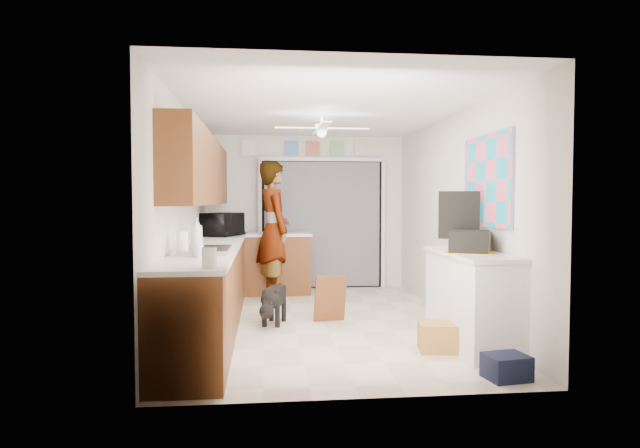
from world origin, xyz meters
name	(u,v)px	position (x,y,z in m)	size (l,w,h in m)	color
floor	(323,321)	(0.00, 0.00, 0.00)	(5.00, 5.00, 0.00)	beige
ceiling	(324,111)	(0.00, 0.00, 2.50)	(5.00, 5.00, 0.00)	white
wall_back	(307,212)	(0.00, 2.50, 1.25)	(3.20, 3.20, 0.00)	silver
wall_front	(362,228)	(0.00, -2.50, 1.25)	(3.20, 3.20, 0.00)	silver
wall_left	(186,218)	(-1.60, 0.00, 1.25)	(5.00, 5.00, 0.00)	silver
wall_right	(454,217)	(1.60, 0.00, 1.25)	(5.00, 5.00, 0.00)	silver
left_base_cabinets	(213,286)	(-1.30, 0.00, 0.45)	(0.60, 4.80, 0.90)	brown
left_countertop	(213,246)	(-1.29, 0.00, 0.92)	(0.62, 4.80, 0.04)	white
upper_cabinets	(202,171)	(-1.44, 0.20, 1.80)	(0.32, 4.00, 0.80)	brown
sink_basin	(204,251)	(-1.29, -1.00, 0.95)	(0.50, 0.76, 0.06)	silver
faucet	(184,241)	(-1.48, -1.00, 1.05)	(0.03, 0.03, 0.22)	silver
peninsula_base	(277,264)	(-0.50, 2.00, 0.45)	(1.00, 0.60, 0.90)	brown
peninsula_top	(277,234)	(-0.50, 2.00, 0.92)	(1.04, 0.64, 0.04)	white
back_opening_recess	(322,224)	(0.25, 2.47, 1.05)	(2.00, 0.06, 2.10)	black
curtain_panel	(322,224)	(0.25, 2.43, 1.05)	(1.90, 0.03, 2.05)	gray
door_trim_left	(260,225)	(-0.77, 2.44, 1.05)	(0.06, 0.04, 2.10)	white
door_trim_right	(383,224)	(1.27, 2.44, 1.05)	(0.06, 0.04, 2.10)	white
door_trim_head	(322,159)	(0.25, 2.44, 2.12)	(2.10, 0.04, 0.06)	white
header_frame_1	(292,148)	(-0.25, 2.47, 2.30)	(0.22, 0.02, 0.22)	#4D8CCF
header_frame_2	(313,148)	(0.10, 2.47, 2.30)	(0.22, 0.02, 0.22)	#C26048
header_frame_3	(337,149)	(0.50, 2.47, 2.30)	(0.22, 0.02, 0.22)	#6CBE74
header_frame_4	(361,149)	(0.90, 2.47, 2.30)	(0.22, 0.02, 0.22)	beige
route66_sign	(248,148)	(-0.95, 2.47, 2.30)	(0.22, 0.02, 0.26)	silver
right_counter_base	(471,301)	(1.35, -1.20, 0.45)	(0.50, 1.40, 0.90)	white
right_counter_top	(471,254)	(1.34, -1.20, 0.92)	(0.54, 1.44, 0.04)	white
abstract_painting	(487,181)	(1.58, -1.00, 1.65)	(0.03, 1.15, 0.95)	#FE5D80
ceiling_fan	(322,129)	(0.00, 0.20, 2.32)	(1.14, 1.14, 0.24)	white
microwave	(223,224)	(-1.29, 1.39, 1.10)	(0.60, 0.40, 0.33)	black
soap_bottle	(197,232)	(-1.41, -0.55, 1.11)	(0.13, 0.13, 0.34)	silver
cup	(205,252)	(-1.23, -1.41, 0.98)	(0.11, 0.11, 0.08)	white
jar_a	(209,258)	(-1.11, -2.25, 1.02)	(0.11, 0.11, 0.16)	silver
jar_b	(199,251)	(-1.28, -1.48, 1.00)	(0.08, 0.08, 0.12)	silver
paper_towel_roll	(182,244)	(-1.45, -1.29, 1.05)	(0.10, 0.10, 0.22)	white
suitcase	(469,241)	(1.32, -1.20, 1.04)	(0.37, 0.49, 0.21)	black
suitcase_rim	(469,252)	(1.32, -1.20, 0.93)	(0.44, 0.58, 0.02)	yellow
suitcase_lid	(459,215)	(1.32, -0.91, 1.29)	(0.42, 0.03, 0.50)	black
cardboard_box	(442,337)	(1.00, -1.35, 0.14)	(0.43, 0.33, 0.27)	#AC7836
navy_crate	(506,367)	(1.25, -2.20, 0.10)	(0.33, 0.27, 0.20)	black
cabinet_door_panel	(330,298)	(0.08, -0.03, 0.28)	(0.38, 0.03, 0.57)	brown
man	(274,230)	(-0.56, 1.55, 1.01)	(0.74, 0.49, 2.03)	white
dog	(274,304)	(-0.59, -0.07, 0.24)	(0.26, 0.61, 0.48)	black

